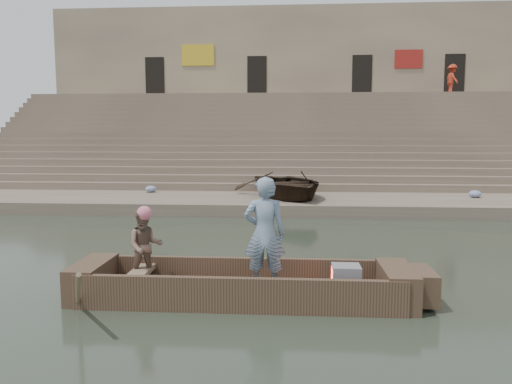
# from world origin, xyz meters

# --- Properties ---
(ground) EXTENTS (120.00, 120.00, 0.00)m
(ground) POSITION_xyz_m (0.00, 0.00, 0.00)
(ground) COLOR #293326
(ground) RESTS_ON ground
(lower_landing) EXTENTS (32.00, 4.00, 0.40)m
(lower_landing) POSITION_xyz_m (0.00, 8.00, 0.20)
(lower_landing) COLOR #816F5C
(lower_landing) RESTS_ON ground
(mid_landing) EXTENTS (32.00, 3.00, 2.80)m
(mid_landing) POSITION_xyz_m (0.00, 15.50, 1.40)
(mid_landing) COLOR #816F5C
(mid_landing) RESTS_ON ground
(upper_landing) EXTENTS (32.00, 3.00, 5.20)m
(upper_landing) POSITION_xyz_m (0.00, 22.50, 2.60)
(upper_landing) COLOR #816F5C
(upper_landing) RESTS_ON ground
(ghat_steps) EXTENTS (32.00, 11.00, 5.20)m
(ghat_steps) POSITION_xyz_m (0.00, 17.19, 1.80)
(ghat_steps) COLOR #816F5C
(ghat_steps) RESTS_ON ground
(building_wall) EXTENTS (32.00, 5.07, 11.20)m
(building_wall) POSITION_xyz_m (0.00, 26.50, 5.60)
(building_wall) COLOR tan
(building_wall) RESTS_ON ground
(main_rowboat) EXTENTS (5.00, 1.30, 0.22)m
(main_rowboat) POSITION_xyz_m (-0.47, -2.15, 0.11)
(main_rowboat) COLOR brown
(main_rowboat) RESTS_ON ground
(rowboat_trim) EXTENTS (6.04, 2.63, 1.92)m
(rowboat_trim) POSITION_xyz_m (-0.26, -2.16, 0.31)
(rowboat_trim) COLOR brown
(rowboat_trim) RESTS_ON ground
(standing_man) EXTENTS (0.69, 0.46, 1.86)m
(standing_man) POSITION_xyz_m (-0.08, -2.24, 1.15)
(standing_man) COLOR navy
(standing_man) RESTS_ON main_rowboat
(rowing_man) EXTENTS (0.73, 0.64, 1.25)m
(rowing_man) POSITION_xyz_m (-2.14, -1.97, 0.85)
(rowing_man) COLOR #2B8166
(rowing_man) RESTS_ON main_rowboat
(television) EXTENTS (0.46, 0.42, 0.40)m
(television) POSITION_xyz_m (1.24, -2.15, 0.42)
(television) COLOR gray
(television) RESTS_ON main_rowboat
(beached_rowboat) EXTENTS (4.62, 5.45, 0.96)m
(beached_rowboat) POSITION_xyz_m (0.18, 8.29, 0.88)
(beached_rowboat) COLOR #2D2116
(beached_rowboat) RESTS_ON lower_landing
(pedestrian) EXTENTS (0.87, 1.26, 1.79)m
(pedestrian) POSITION_xyz_m (10.25, 22.00, 6.09)
(pedestrian) COLOR #A7311C
(pedestrian) RESTS_ON upper_landing
(cloth_bundles) EXTENTS (16.30, 1.21, 0.26)m
(cloth_bundles) POSITION_xyz_m (4.15, 8.93, 0.53)
(cloth_bundles) COLOR #3F5999
(cloth_bundles) RESTS_ON lower_landing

